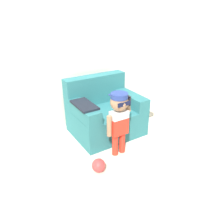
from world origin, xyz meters
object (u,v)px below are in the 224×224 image
(person_child, at_px, (119,115))
(armchair, at_px, (104,113))
(toy_ball, at_px, (99,165))
(side_table, at_px, (147,110))

(person_child, bearing_deg, armchair, 76.17)
(toy_ball, bearing_deg, side_table, 26.44)
(armchair, bearing_deg, side_table, -10.80)
(toy_ball, bearing_deg, person_child, 23.43)
(armchair, height_order, side_table, armchair)
(armchair, bearing_deg, toy_ball, -125.19)
(person_child, height_order, toy_ball, person_child)
(armchair, height_order, person_child, person_child)
(side_table, distance_m, toy_ball, 1.56)
(person_child, relative_size, side_table, 2.26)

